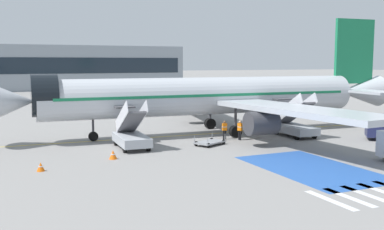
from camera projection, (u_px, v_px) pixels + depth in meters
name	position (u px, v px, depth m)	size (l,w,h in m)	color
ground_plane	(191.00, 136.00, 42.05)	(600.00, 600.00, 0.00)	gray
apron_leadline_yellow	(207.00, 134.00, 43.28)	(0.20, 75.06, 0.01)	gold
apron_stand_patch_blue	(312.00, 168.00, 29.26)	(5.89, 10.13, 0.01)	#2856A8
apron_walkway_bar_0	(330.00, 200.00, 22.49)	(0.44, 3.60, 0.01)	silver
apron_walkway_bar_1	(349.00, 197.00, 22.98)	(0.44, 3.60, 0.01)	silver
apron_walkway_bar_2	(366.00, 194.00, 23.47)	(0.44, 3.60, 0.01)	silver
apron_walkway_bar_3	(383.00, 192.00, 23.96)	(0.44, 3.60, 0.01)	silver
airliner	(215.00, 96.00, 43.14)	(40.41, 36.58, 11.50)	#B7BCC4
boarding_stairs_forward	(131.00, 136.00, 36.06)	(2.42, 5.31, 4.01)	#ADB2BA
boarding_stairs_aft	(295.00, 126.00, 41.72)	(2.42, 5.31, 4.20)	#ADB2BA
fuel_tanker	(171.00, 96.00, 68.61)	(10.86, 3.32, 3.46)	#38383D
baggage_cart	(210.00, 142.00, 37.38)	(2.99, 2.48, 0.87)	gray
ground_crew_0	(225.00, 129.00, 40.05)	(0.46, 0.29, 1.69)	black
ground_crew_1	(240.00, 129.00, 39.76)	(0.36, 0.48, 1.74)	black
traffic_cone_0	(41.00, 167.00, 28.46)	(0.51, 0.51, 0.57)	orange
traffic_cone_1	(113.00, 155.00, 32.00)	(0.58, 0.58, 0.65)	orange
terminal_building	(34.00, 68.00, 110.63)	(74.91, 12.10, 10.98)	#89939E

